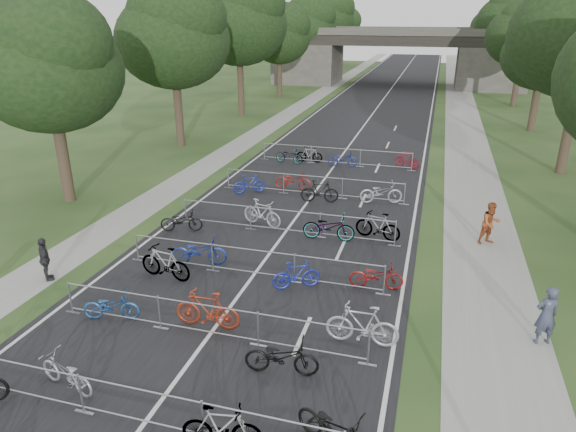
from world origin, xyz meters
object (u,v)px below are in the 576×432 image
pedestrian_b (491,223)px  overpass_bridge (396,57)px  pedestrian_c (45,260)px  pedestrian_a (546,316)px

pedestrian_b → overpass_bridge: bearing=68.2°
pedestrian_c → overpass_bridge: bearing=-52.7°
overpass_bridge → pedestrian_c: size_ratio=19.53×
overpass_bridge → pedestrian_b: 49.45m
pedestrian_a → overpass_bridge: bearing=-99.8°
overpass_bridge → pedestrian_c: overpass_bridge is taller
overpass_bridge → pedestrian_b: bearing=-80.4°
overpass_bridge → pedestrian_c: bearing=-96.9°
pedestrian_b → pedestrian_c: pedestrian_b is taller
pedestrian_a → pedestrian_c: 16.02m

